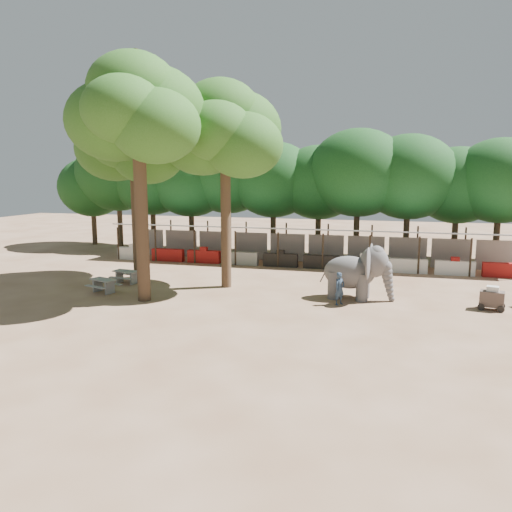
% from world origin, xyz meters
% --- Properties ---
extents(ground, '(100.00, 100.00, 0.00)m').
position_xyz_m(ground, '(0.00, 0.00, 0.00)').
color(ground, brown).
rests_on(ground, ground).
extents(vendor_stalls, '(28.00, 2.99, 2.80)m').
position_xyz_m(vendor_stalls, '(-0.00, 13.84, 1.18)').
color(vendor_stalls, '#A2A4AA').
rests_on(vendor_stalls, ground).
extents(yard_tree_left, '(7.10, 6.90, 11.02)m').
position_xyz_m(yard_tree_left, '(-9.13, 7.19, 8.20)').
color(yard_tree_left, '#332316').
rests_on(yard_tree_left, ground).
extents(yard_tree_center, '(7.10, 6.90, 12.04)m').
position_xyz_m(yard_tree_center, '(-6.13, 2.19, 9.21)').
color(yard_tree_center, '#332316').
rests_on(yard_tree_center, ground).
extents(yard_tree_back, '(7.10, 6.90, 11.36)m').
position_xyz_m(yard_tree_back, '(-3.13, 6.19, 8.54)').
color(yard_tree_back, '#332316').
rests_on(yard_tree_back, ground).
extents(backdrop_trees, '(46.46, 5.95, 8.33)m').
position_xyz_m(backdrop_trees, '(0.00, 19.00, 5.51)').
color(backdrop_trees, '#332316').
rests_on(backdrop_trees, ground).
extents(elephant, '(3.64, 2.79, 2.78)m').
position_xyz_m(elephant, '(4.30, 5.12, 1.39)').
color(elephant, '#4A4747').
rests_on(elephant, ground).
extents(handler, '(0.66, 0.68, 1.59)m').
position_xyz_m(handler, '(3.54, 3.73, 0.79)').
color(handler, '#26384C').
rests_on(handler, ground).
extents(picnic_table_near, '(1.82, 1.73, 0.74)m').
position_xyz_m(picnic_table_near, '(-8.90, 2.95, 0.48)').
color(picnic_table_near, gray).
rests_on(picnic_table_near, ground).
extents(picnic_table_far, '(1.67, 1.54, 0.75)m').
position_xyz_m(picnic_table_far, '(-8.88, 5.32, 0.49)').
color(picnic_table_far, gray).
rests_on(picnic_table_far, ground).
extents(cart_front, '(1.29, 1.00, 1.13)m').
position_xyz_m(cart_front, '(10.51, 4.64, 0.56)').
color(cart_front, '#3E302A').
rests_on(cart_front, ground).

